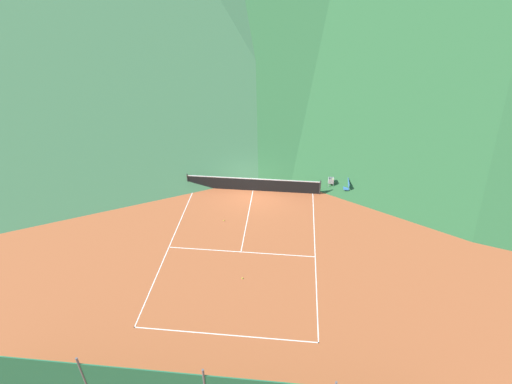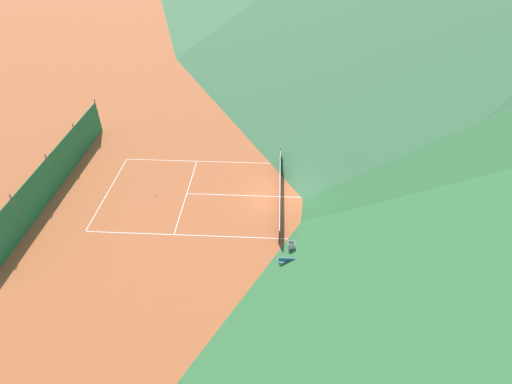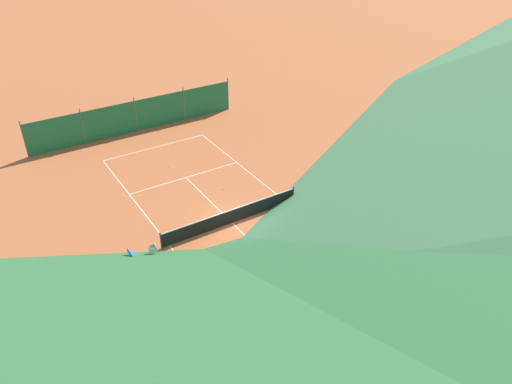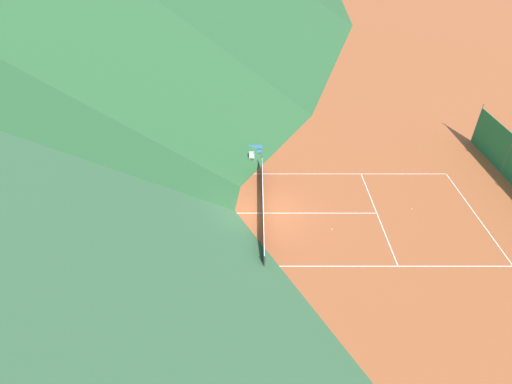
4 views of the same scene
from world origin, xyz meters
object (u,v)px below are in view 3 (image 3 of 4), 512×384
at_px(player_far_service, 272,321).
at_px(player_far_baseline, 246,268).
at_px(tennis_net, 232,216).
at_px(courtside_bench, 135,260).
at_px(tennis_ball_mid_court, 169,166).
at_px(tennis_ball_alley_right, 223,189).
at_px(tennis_ball_alley_left, 336,226).
at_px(ball_hopper, 153,249).
at_px(player_near_service, 319,226).
at_px(player_near_baseline, 305,249).

xyz_separation_m(player_far_service, player_far_baseline, (-0.96, -3.79, -0.08)).
xyz_separation_m(tennis_net, courtside_bench, (6.34, 0.72, -0.05)).
bearing_deg(player_far_service, tennis_ball_mid_court, -98.20).
height_order(tennis_ball_alley_right, tennis_ball_alley_left, same).
bearing_deg(player_far_service, ball_hopper, -72.09).
bearing_deg(player_far_service, tennis_ball_alley_left, -148.78).
xyz_separation_m(player_near_service, tennis_ball_alley_left, (-1.41, -0.05, -0.63)).
bearing_deg(tennis_ball_alley_left, ball_hopper, -16.34).
distance_m(player_near_baseline, ball_hopper, 8.23).
relative_size(player_far_service, ball_hopper, 1.47).
bearing_deg(player_far_service, tennis_ball_alley_right, -109.13).
height_order(tennis_net, tennis_ball_alley_left, tennis_net).
relative_size(player_far_baseline, tennis_ball_alley_right, 17.58).
distance_m(player_far_service, tennis_ball_mid_court, 17.08).
height_order(tennis_ball_alley_right, courtside_bench, courtside_bench).
relative_size(tennis_net, tennis_ball_mid_court, 139.09).
height_order(player_near_baseline, courtside_bench, player_near_baseline).
xyz_separation_m(player_far_baseline, tennis_ball_mid_court, (-1.47, -13.09, -0.65)).
height_order(player_far_baseline, ball_hopper, player_far_baseline).
distance_m(tennis_ball_alley_right, tennis_ball_mid_court, 5.10).
xyz_separation_m(player_far_service, player_near_baseline, (-4.43, -3.36, -0.03)).
bearing_deg(player_near_baseline, courtside_bench, -28.62).
height_order(tennis_net, player_far_service, player_far_service).
distance_m(player_far_service, courtside_bench, 8.51).
relative_size(player_far_service, player_near_baseline, 1.04).
bearing_deg(player_far_baseline, player_near_service, -170.64).
distance_m(player_near_baseline, tennis_ball_alley_right, 8.77).
bearing_deg(player_far_service, courtside_bench, -65.21).
bearing_deg(courtside_bench, player_near_baseline, 151.38).
relative_size(player_far_service, tennis_ball_alley_left, 19.76).
relative_size(player_near_baseline, ball_hopper, 1.40).
bearing_deg(player_near_baseline, ball_hopper, -32.47).
bearing_deg(tennis_ball_mid_court, player_far_service, 81.80).
relative_size(tennis_ball_alley_left, ball_hopper, 0.07).
height_order(player_far_service, courtside_bench, player_far_service).
xyz_separation_m(player_near_baseline, tennis_ball_alley_left, (-3.41, -1.38, -0.70)).
bearing_deg(player_far_baseline, player_far_service, 75.74).
bearing_deg(player_near_service, tennis_net, -45.85).
bearing_deg(tennis_ball_alley_left, player_far_baseline, 7.90).
height_order(player_far_service, player_near_baseline, player_far_service).
bearing_deg(tennis_ball_alley_right, player_near_baseline, 91.50).
bearing_deg(tennis_ball_mid_court, ball_hopper, 61.48).
distance_m(player_far_service, tennis_ball_alley_left, 9.19).
distance_m(tennis_ball_alley_right, tennis_ball_alley_left, 8.20).
xyz_separation_m(tennis_ball_alley_left, ball_hopper, (10.35, -3.03, 0.63)).
xyz_separation_m(player_near_service, ball_hopper, (8.94, -3.09, -0.00)).
bearing_deg(ball_hopper, player_far_baseline, 131.11).
bearing_deg(tennis_ball_alley_right, courtside_bench, 29.40).
height_order(player_far_baseline, tennis_ball_alley_right, player_far_baseline).
relative_size(tennis_net, tennis_ball_alley_left, 139.09).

